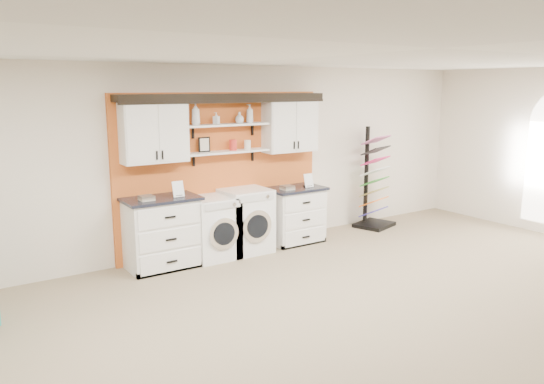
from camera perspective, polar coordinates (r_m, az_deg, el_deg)
floor at (r=5.46m, az=15.86°, el=-16.17°), size 10.00×10.00×0.00m
ceiling at (r=4.88m, az=17.67°, el=14.53°), size 10.00×10.00×0.00m
wall_back at (r=8.10m, az=-5.51°, el=3.55°), size 10.00×0.00×10.00m
accent_panel at (r=8.10m, az=-5.37°, el=2.12°), size 3.40×0.07×2.40m
upper_cabinet_left at (r=7.39m, az=-12.61°, el=6.35°), size 0.90×0.35×0.84m
upper_cabinet_right at (r=8.47m, az=1.91°, el=7.20°), size 0.90×0.35×0.84m
shelf_lower at (r=7.91m, az=-4.84°, el=4.33°), size 1.32×0.28×0.03m
shelf_upper at (r=7.87m, az=-4.89°, el=7.22°), size 1.32×0.28×0.03m
crown_molding at (r=7.86m, az=-4.98°, el=10.12°), size 3.30×0.41×0.13m
picture_frame at (r=7.77m, az=-7.30°, el=5.09°), size 0.18×0.02×0.22m
canister_red at (r=7.94m, az=-4.22°, el=5.06°), size 0.11×0.11×0.16m
canister_cream at (r=8.07m, az=-2.66°, el=5.10°), size 0.10×0.10×0.14m
base_cabinet_left at (r=7.49m, az=-11.74°, el=-4.32°), size 1.02×0.66×1.00m
base_cabinet_right at (r=8.56m, az=2.44°, el=-2.45°), size 0.92×0.66×0.90m
washer at (r=7.81m, az=-6.38°, el=-3.81°), size 0.65×0.71×0.91m
dryer at (r=8.06m, az=-2.87°, el=-3.08°), size 0.69×0.71×0.97m
sample_rack at (r=9.66m, az=10.89°, el=-0.42°), size 0.78×0.71×1.79m
soap_bottle_a at (r=7.63m, az=-8.21°, el=8.32°), size 0.16×0.16×0.31m
soap_bottle_b at (r=7.78m, az=-6.01°, el=7.89°), size 0.11×0.11×0.17m
soap_bottle_c at (r=7.97m, az=-3.52°, el=7.99°), size 0.15×0.15×0.17m
soap_bottle_d at (r=8.06m, az=-2.41°, el=8.43°), size 0.11×0.11×0.28m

